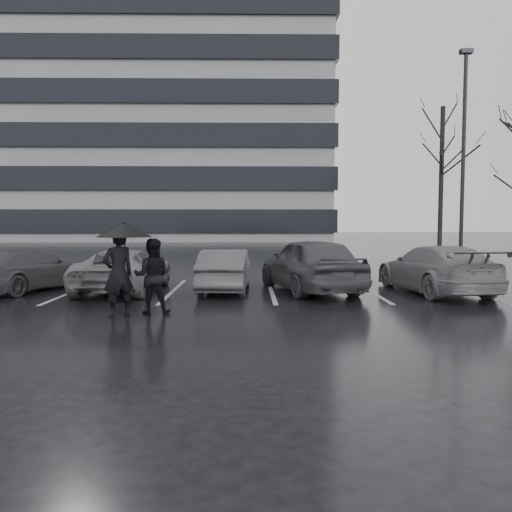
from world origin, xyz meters
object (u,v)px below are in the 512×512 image
at_px(pedestrian_left, 118,273).
at_px(tree_north, 441,182).
at_px(car_main, 310,264).
at_px(car_west_c, 28,269).
at_px(car_west_a, 225,270).
at_px(car_west_b, 125,270).
at_px(car_east, 435,269).
at_px(pedestrian_right, 152,276).
at_px(lamp_post, 463,171).

relative_size(pedestrian_left, tree_north, 0.21).
xyz_separation_m(car_main, pedestrian_left, (-4.44, -3.71, 0.14)).
bearing_deg(car_west_c, car_west_a, -162.86).
relative_size(car_west_a, car_west_c, 0.87).
bearing_deg(car_west_b, car_west_c, -0.03).
bearing_deg(car_east, tree_north, -119.03).
height_order(car_west_a, car_west_c, car_west_c).
distance_m(car_west_c, tree_north, 22.84).
xyz_separation_m(car_main, car_east, (3.46, -0.31, -0.11)).
relative_size(car_main, pedestrian_left, 2.50).
xyz_separation_m(car_west_c, car_east, (11.54, -0.61, 0.06)).
bearing_deg(tree_north, car_east, -111.38).
relative_size(pedestrian_right, lamp_post, 0.19).
distance_m(car_west_c, car_east, 11.56).
xyz_separation_m(car_west_c, tree_north, (17.40, 14.34, 3.65)).
distance_m(car_main, pedestrian_right, 5.08).
relative_size(car_west_c, tree_north, 0.49).
distance_m(lamp_post, tree_north, 9.55).
distance_m(pedestrian_right, tree_north, 22.55).
bearing_deg(pedestrian_left, pedestrian_right, 169.06).
height_order(car_east, lamp_post, lamp_post).
bearing_deg(lamp_post, pedestrian_left, -140.30).
xyz_separation_m(car_west_b, pedestrian_right, (1.47, -3.55, 0.21)).
xyz_separation_m(car_west_b, lamp_post, (11.90, 5.31, 3.33)).
distance_m(car_main, car_west_b, 5.28).
relative_size(car_west_b, lamp_post, 0.50).
relative_size(pedestrian_left, pedestrian_right, 1.12).
relative_size(pedestrian_left, lamp_post, 0.21).
distance_m(car_west_a, tree_north, 19.03).
relative_size(car_west_b, car_east, 0.94).
bearing_deg(lamp_post, pedestrian_right, -139.68).
distance_m(car_west_b, lamp_post, 13.45).
relative_size(car_west_c, pedestrian_left, 2.29).
xyz_separation_m(car_west_a, pedestrian_right, (-1.40, -3.46, 0.22)).
bearing_deg(car_west_b, car_west_a, -179.05).
distance_m(car_west_c, pedestrian_right, 5.64).
xyz_separation_m(car_west_a, tree_north, (11.71, 14.55, 3.65)).
distance_m(car_main, pedestrian_left, 5.79).
xyz_separation_m(car_west_c, pedestrian_left, (3.64, -4.01, 0.30)).
relative_size(car_main, lamp_post, 0.53).
bearing_deg(car_east, pedestrian_left, 15.61).
height_order(car_west_a, car_east, car_east).
xyz_separation_m(car_west_b, pedestrian_left, (0.83, -3.88, 0.31)).
xyz_separation_m(car_main, car_west_c, (-8.09, 0.30, -0.17)).
bearing_deg(car_west_c, pedestrian_right, 158.62).
bearing_deg(tree_north, car_west_b, -135.23).
relative_size(car_west_b, pedestrian_left, 2.36).
bearing_deg(car_west_b, pedestrian_right, 115.08).
distance_m(car_east, pedestrian_right, 7.88).
distance_m(car_main, lamp_post, 9.16).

